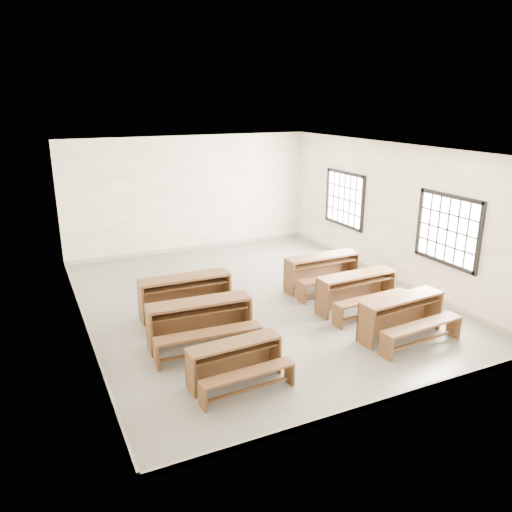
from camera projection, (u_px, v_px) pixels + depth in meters
name	position (u px, v px, depth m)	size (l,w,h in m)	color
room	(260.00, 202.00, 10.11)	(8.50, 8.50, 3.20)	slate
desk_set_0	(236.00, 360.00, 7.51)	(1.49, 0.83, 0.66)	brown
desk_set_1	(201.00, 320.00, 8.64)	(1.86, 1.04, 0.81)	brown
desk_set_2	(186.00, 293.00, 9.83)	(1.82, 0.98, 0.81)	brown
desk_set_3	(403.00, 314.00, 8.96)	(1.74, 0.99, 0.76)	brown
desk_set_4	(358.00, 289.00, 10.10)	(1.75, 0.95, 0.77)	brown
desk_set_5	(323.00, 270.00, 11.24)	(1.75, 0.92, 0.79)	brown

